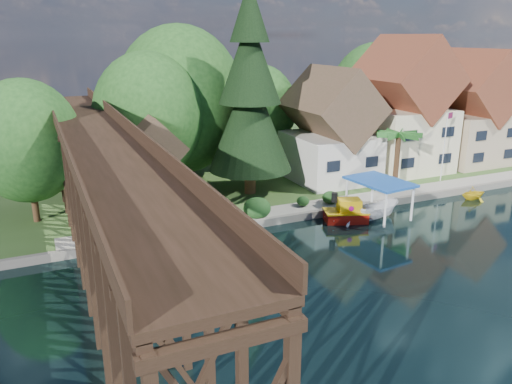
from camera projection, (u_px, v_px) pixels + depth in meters
ground at (366, 257)px, 33.50m from camera, size 140.00×140.00×0.00m
bank at (205, 151)px, 63.04m from camera, size 140.00×52.00×0.50m
seawall at (349, 209)px, 41.93m from camera, size 60.00×0.40×0.62m
promenade at (359, 199)px, 43.77m from camera, size 50.00×2.60×0.06m
trestle_bridge at (102, 189)px, 30.18m from camera, size 4.12×44.18×9.30m
house_left at (331, 133)px, 48.61m from camera, size 7.64×8.64×11.02m
house_center at (402, 114)px, 52.16m from camera, size 8.65×9.18×13.89m
house_right at (469, 115)px, 55.42m from camera, size 8.15×8.64×12.45m
shed at (151, 169)px, 40.70m from camera, size 5.09×5.40×7.85m
bg_trees at (253, 108)px, 50.21m from camera, size 49.90×13.30×10.57m
shrubs at (249, 208)px, 39.41m from camera, size 15.76×2.47×1.70m
conifer at (250, 96)px, 42.92m from camera, size 7.41×7.41×18.26m
palm_tree at (399, 136)px, 45.26m from camera, size 4.29×4.29×5.71m
flagpole at (446, 139)px, 48.27m from camera, size 1.01×0.42×6.79m
tugboat at (346, 213)px, 39.77m from camera, size 3.84×2.90×2.48m
boat_white_a at (350, 214)px, 40.32m from camera, size 4.38×3.30×0.86m
boat_canopy at (378, 203)px, 40.07m from camera, size 4.25×5.43×3.27m
boat_yellow at (474, 192)px, 45.23m from camera, size 2.69×2.38×1.33m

